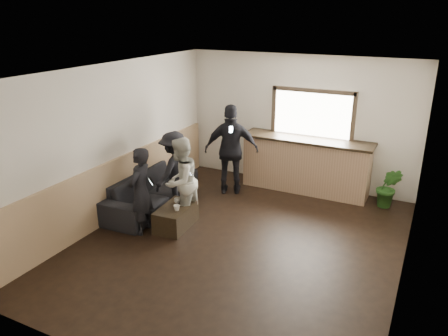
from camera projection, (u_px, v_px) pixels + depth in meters
The scene contains 12 objects.
ground at pixel (239, 243), 7.23m from camera, with size 5.00×6.00×0.01m, color black.
room_shell at pixel (199, 152), 7.04m from camera, with size 5.01×6.01×2.80m.
bar_counter at pixel (306, 161), 9.16m from camera, with size 2.70×0.68×2.13m.
sofa at pixel (150, 190), 8.46m from camera, with size 2.31×0.90×0.67m, color black.
coffee_table at pixel (176, 217), 7.71m from camera, with size 0.49×0.87×0.39m, color black.
cup_a at pixel (177, 201), 7.79m from camera, with size 0.11×0.11×0.09m, color silver.
cup_b at pixel (177, 208), 7.48m from camera, with size 0.11×0.11×0.10m, color silver.
potted_plant at pixel (389, 188), 8.41m from camera, with size 0.45×0.36×0.82m, color #2D6623.
person_a at pixel (141, 191), 7.35m from camera, with size 0.48×0.60×1.52m.
person_b at pixel (181, 181), 7.69m from camera, with size 0.63×0.79×1.58m.
person_c at pixel (175, 170), 8.30m from camera, with size 0.68×1.04×1.52m.
person_d at pixel (231, 150), 8.93m from camera, with size 1.19×0.85×1.88m.
Camera 1 is at (2.63, -5.82, 3.63)m, focal length 35.00 mm.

